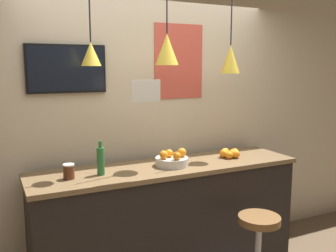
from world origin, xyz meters
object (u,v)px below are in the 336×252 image
Objects in this scene: juice_bottle at (101,161)px; spread_jar at (69,171)px; mounted_tv at (67,69)px; fruit_bowl at (172,160)px; bar_stool at (258,247)px.

juice_bottle is 0.26m from spread_jar.
juice_bottle is 0.42× the size of mounted_tv.
fruit_bowl is 1.19m from mounted_tv.
juice_bottle is 2.35× the size of spread_jar.
bar_stool is at bearing -47.16° from fruit_bowl.
bar_stool is 1.01m from fruit_bowl.
juice_bottle reaches higher than bar_stool.
bar_stool is at bearing -36.02° from mounted_tv.
mounted_tv is at bearing 112.43° from juice_bottle.
juice_bottle is at bearing 179.44° from fruit_bowl.
juice_bottle reaches higher than spread_jar.
fruit_bowl is 0.43× the size of mounted_tv.
bar_stool is 1.03× the size of mounted_tv.
bar_stool is at bearing -21.88° from spread_jar.
spread_jar is (-0.89, 0.01, 0.01)m from fruit_bowl.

